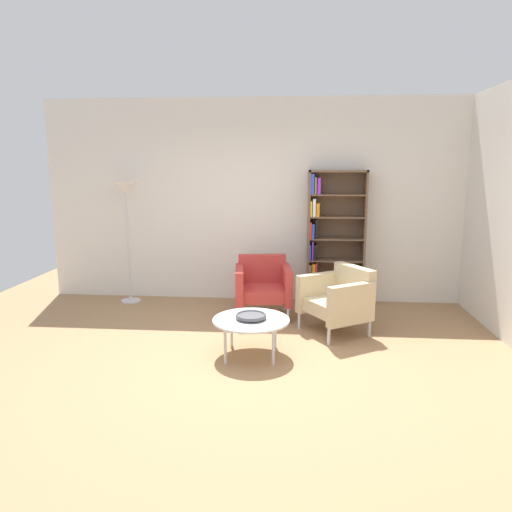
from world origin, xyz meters
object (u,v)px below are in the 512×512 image
object	(u,v)px
coffee_table_low	(251,322)
armchair_spare_guest	(339,298)
decorative_bowl	(251,316)
bookshelf_tall	(331,238)
floor_lamp_torchiere	(126,202)
armchair_near_window	(263,285)

from	to	relation	value
coffee_table_low	armchair_spare_guest	xyz separation A→B (m)	(0.96, 0.81, 0.04)
decorative_bowl	armchair_spare_guest	world-z (taller)	armchair_spare_guest
decorative_bowl	armchair_spare_guest	bearing A→B (deg)	40.07
bookshelf_tall	armchair_spare_guest	xyz separation A→B (m)	(0.02, -1.20, -0.54)
floor_lamp_torchiere	decorative_bowl	bearing A→B (deg)	-43.43
coffee_table_low	floor_lamp_torchiere	world-z (taller)	floor_lamp_torchiere
armchair_spare_guest	bookshelf_tall	bearing A→B (deg)	148.28
coffee_table_low	floor_lamp_torchiere	xyz separation A→B (m)	(-1.95, 1.84, 1.08)
coffee_table_low	decorative_bowl	distance (m)	0.06
decorative_bowl	armchair_near_window	world-z (taller)	armchair_near_window
armchair_spare_guest	decorative_bowl	bearing A→B (deg)	-82.83
bookshelf_tall	armchair_spare_guest	size ratio (longest dim) A/B	2.02
coffee_table_low	armchair_spare_guest	bearing A→B (deg)	40.07
coffee_table_low	decorative_bowl	bearing A→B (deg)	0.00
bookshelf_tall	decorative_bowl	world-z (taller)	bookshelf_tall
bookshelf_tall	decorative_bowl	xyz separation A→B (m)	(-0.94, -2.01, -0.52)
armchair_spare_guest	coffee_table_low	bearing A→B (deg)	-82.83
coffee_table_low	decorative_bowl	xyz separation A→B (m)	(0.00, 0.00, 0.06)
bookshelf_tall	armchair_near_window	distance (m)	1.24
armchair_near_window	coffee_table_low	bearing A→B (deg)	-97.62
coffee_table_low	armchair_spare_guest	distance (m)	1.26
decorative_bowl	coffee_table_low	bearing A→B (deg)	180.00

